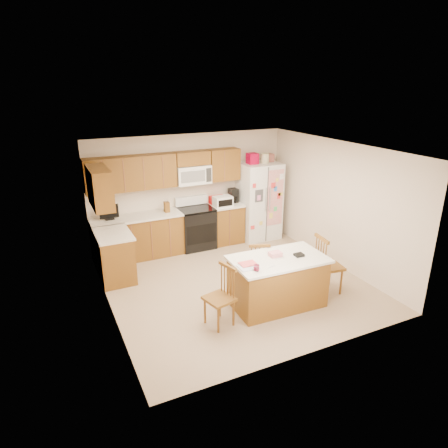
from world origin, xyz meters
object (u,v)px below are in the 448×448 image
stove (196,227)px  windsor_chair_right (327,266)px  refrigerator (259,200)px  windsor_chair_left (220,298)px  island (277,281)px  windsor_chair_back (258,266)px

stove → windsor_chair_right: stove is taller
refrigerator → windsor_chair_left: 3.80m
island → windsor_chair_left: 1.10m
refrigerator → windsor_chair_back: 2.59m
refrigerator → windsor_chair_back: refrigerator is taller
stove → refrigerator: refrigerator is taller
stove → windsor_chair_back: bearing=-82.6°
windsor_chair_left → island: bearing=5.8°
windsor_chair_left → windsor_chair_right: size_ratio=0.91×
island → windsor_chair_back: 0.63m
windsor_chair_right → island: bearing=-179.6°
windsor_chair_left → windsor_chair_back: (1.09, 0.74, -0.03)m
island → windsor_chair_left: bearing=-174.2°
refrigerator → stove: bearing=177.7°
windsor_chair_back → refrigerator: bearing=59.8°
island → stove: bearing=96.0°
windsor_chair_left → windsor_chair_right: (2.13, 0.12, 0.05)m
stove → windsor_chair_back: 2.28m
stove → refrigerator: size_ratio=0.55×
stove → windsor_chair_back: (0.29, -2.26, -0.04)m
refrigerator → windsor_chair_back: (-1.28, -2.19, -0.49)m
windsor_chair_right → windsor_chair_back: bearing=149.2°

